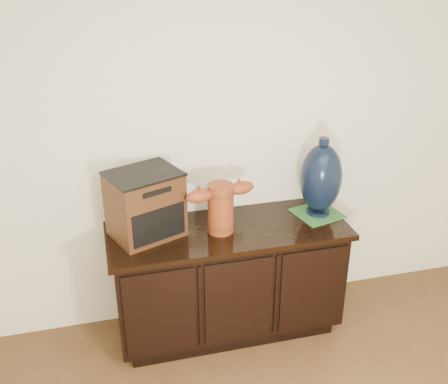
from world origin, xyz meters
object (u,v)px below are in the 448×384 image
object	(u,v)px
tv_radio	(145,204)
spray_can	(219,211)
sideboard	(228,279)
lamp_base	(321,178)
terracotta_vessel	(221,205)

from	to	relation	value
tv_radio	spray_can	world-z (taller)	tv_radio
sideboard	tv_radio	bearing A→B (deg)	173.78
sideboard	spray_can	distance (m)	0.45
sideboard	lamp_base	distance (m)	0.86
sideboard	terracotta_vessel	size ratio (longest dim) A/B	3.36
lamp_base	tv_radio	bearing A→B (deg)	179.33
sideboard	spray_can	world-z (taller)	spray_can
terracotta_vessel	spray_can	bearing A→B (deg)	71.57
tv_radio	lamp_base	world-z (taller)	lamp_base
sideboard	spray_can	xyz separation A→B (m)	(-0.04, 0.09, 0.45)
sideboard	lamp_base	world-z (taller)	lamp_base
sideboard	lamp_base	xyz separation A→B (m)	(0.60, 0.04, 0.61)
terracotta_vessel	sideboard	bearing A→B (deg)	10.44
terracotta_vessel	spray_can	distance (m)	0.14
sideboard	terracotta_vessel	world-z (taller)	terracotta_vessel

